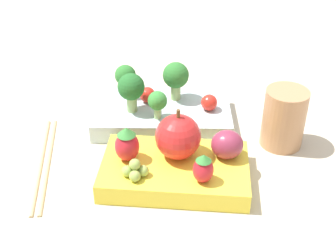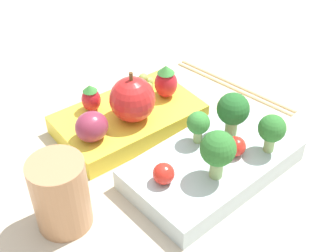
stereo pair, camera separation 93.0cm
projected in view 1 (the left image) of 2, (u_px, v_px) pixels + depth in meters
name	position (u px, v px, depth m)	size (l,w,h in m)	color
ground_plane	(168.00, 148.00, 0.67)	(4.00, 4.00, 0.00)	#BCB29E
bento_box_savoury	(162.00, 114.00, 0.72)	(0.21, 0.13, 0.03)	silver
bento_box_fruit	(175.00, 171.00, 0.61)	(0.20, 0.13, 0.03)	yellow
broccoli_floret_0	(125.00, 76.00, 0.73)	(0.03, 0.03, 0.05)	#93B770
broccoli_floret_1	(176.00, 77.00, 0.71)	(0.04, 0.04, 0.06)	#93B770
broccoli_floret_2	(157.00, 102.00, 0.67)	(0.03, 0.03, 0.04)	#93B770
broccoli_floret_3	(131.00, 88.00, 0.68)	(0.04, 0.04, 0.06)	#93B770
cherry_tomato_0	(148.00, 95.00, 0.72)	(0.02, 0.02, 0.02)	red
cherry_tomato_1	(209.00, 103.00, 0.70)	(0.02, 0.02, 0.02)	red
apple	(178.00, 137.00, 0.60)	(0.06, 0.06, 0.07)	red
strawberry_0	(203.00, 168.00, 0.56)	(0.03, 0.03, 0.04)	red
strawberry_1	(127.00, 144.00, 0.59)	(0.03, 0.03, 0.05)	red
plum	(227.00, 144.00, 0.60)	(0.04, 0.04, 0.04)	#892D47
grape_cluster	(135.00, 170.00, 0.57)	(0.03, 0.03, 0.02)	#8EA84C
drinking_cup	(284.00, 118.00, 0.66)	(0.06, 0.06, 0.09)	tan
chopsticks_pair	(44.00, 162.00, 0.64)	(0.03, 0.21, 0.01)	tan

